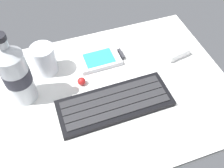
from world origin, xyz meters
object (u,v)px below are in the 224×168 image
juice_cup (45,60)px  water_bottle (16,74)px  handheld_device (101,59)px  trackball_mouse (81,81)px  keyboard (115,103)px  charger_block (174,51)px

juice_cup → water_bottle: water_bottle is taller
handheld_device → water_bottle: bearing=-166.2°
juice_cup → water_bottle: bearing=-134.2°
juice_cup → trackball_mouse: bearing=-45.8°
keyboard → trackball_mouse: trackball_mouse is taller
handheld_device → juice_cup: juice_cup is taller
juice_cup → charger_block: (37.16, -5.97, -2.71)cm
juice_cup → water_bottle: 11.32cm
handheld_device → water_bottle: 24.75cm
trackball_mouse → handheld_device: bearing=40.3°
handheld_device → trackball_mouse: trackball_mouse is taller
trackball_mouse → charger_block: bearing=4.3°
handheld_device → trackball_mouse: size_ratio=5.86×
keyboard → trackball_mouse: 11.31cm
keyboard → water_bottle: water_bottle is taller
juice_cup → charger_block: 37.73cm
juice_cup → trackball_mouse: (7.95, -8.16, -2.81)cm
trackball_mouse → keyboard: bearing=-56.7°
juice_cup → trackball_mouse: size_ratio=3.86×
keyboard → juice_cup: juice_cup is taller
water_bottle → keyboard: bearing=-26.1°
juice_cup → charger_block: bearing=-9.1°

